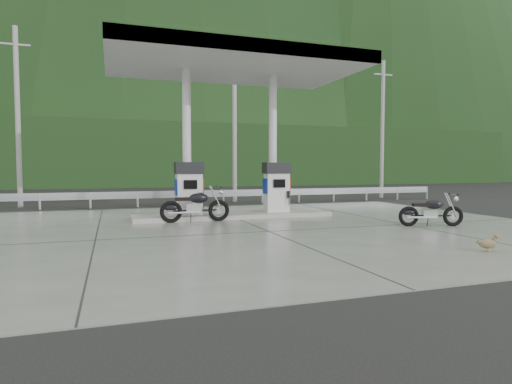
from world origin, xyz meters
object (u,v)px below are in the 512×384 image
object	(u,v)px
gas_pump_left	(189,189)
motorcycle_left	(195,206)
duck	(488,244)
gas_pump_right	(277,187)
motorcycle_right	(431,212)

from	to	relation	value
gas_pump_left	motorcycle_left	distance (m)	0.91
motorcycle_left	gas_pump_left	bearing A→B (deg)	96.82
motorcycle_left	duck	size ratio (longest dim) A/B	4.72
gas_pump_right	motorcycle_right	size ratio (longest dim) A/B	0.99
gas_pump_left	duck	distance (m)	9.16
motorcycle_left	motorcycle_right	bearing A→B (deg)	-25.60
gas_pump_right	duck	xyz separation A→B (m)	(1.75, -7.65, -0.89)
motorcycle_left	duck	world-z (taller)	motorcycle_left
motorcycle_left	duck	bearing A→B (deg)	-53.52
gas_pump_left	gas_pump_right	distance (m)	3.20
gas_pump_left	motorcycle_right	world-z (taller)	gas_pump_left
gas_pump_left	gas_pump_right	xyz separation A→B (m)	(3.20, 0.00, 0.00)
gas_pump_right	motorcycle_left	world-z (taller)	gas_pump_right
gas_pump_left	duck	xyz separation A→B (m)	(4.95, -7.65, -0.89)
motorcycle_left	gas_pump_right	bearing A→B (deg)	14.33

